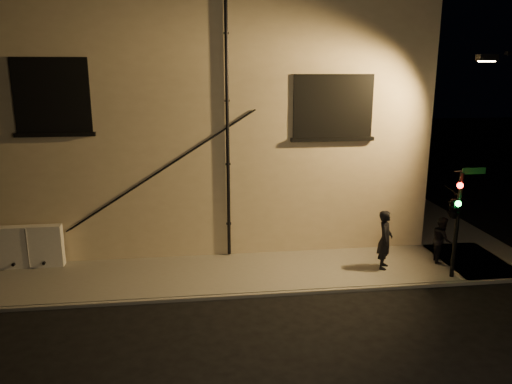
{
  "coord_description": "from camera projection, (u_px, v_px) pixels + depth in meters",
  "views": [
    {
      "loc": [
        -2.91,
        -12.7,
        6.26
      ],
      "look_at": [
        -1.04,
        1.8,
        2.54
      ],
      "focal_mm": 35.0,
      "sensor_mm": 36.0,
      "label": 1
    }
  ],
  "objects": [
    {
      "name": "ground",
      "position": [
        301.0,
        293.0,
        14.11
      ],
      "size": [
        90.0,
        90.0,
        0.0
      ],
      "primitive_type": "plane",
      "color": "black"
    },
    {
      "name": "sidewalk",
      "position": [
        308.0,
        238.0,
        18.47
      ],
      "size": [
        21.0,
        16.0,
        0.12
      ],
      "color": "slate",
      "rests_on": "ground"
    },
    {
      "name": "building",
      "position": [
        189.0,
        110.0,
        21.3
      ],
      "size": [
        16.2,
        12.23,
        8.8
      ],
      "color": "beige",
      "rests_on": "ground"
    },
    {
      "name": "utility_cabinet",
      "position": [
        29.0,
        247.0,
        15.52
      ],
      "size": [
        2.03,
        0.34,
        1.33
      ],
      "primitive_type": "cube",
      "color": "silver",
      "rests_on": "sidewalk"
    },
    {
      "name": "pedestrian_a",
      "position": [
        385.0,
        240.0,
        15.38
      ],
      "size": [
        0.7,
        0.8,
        1.85
      ],
      "primitive_type": "imported",
      "rotation": [
        0.0,
        0.0,
        1.11
      ],
      "color": "black",
      "rests_on": "sidewalk"
    },
    {
      "name": "pedestrian_b",
      "position": [
        441.0,
        239.0,
        15.93
      ],
      "size": [
        0.74,
        0.85,
        1.49
      ],
      "primitive_type": "imported",
      "rotation": [
        0.0,
        0.0,
        1.3
      ],
      "color": "black",
      "rests_on": "sidewalk"
    },
    {
      "name": "traffic_signal",
      "position": [
        454.0,
        206.0,
        14.27
      ],
      "size": [
        1.29,
        1.95,
        3.31
      ],
      "color": "black",
      "rests_on": "sidewalk"
    }
  ]
}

